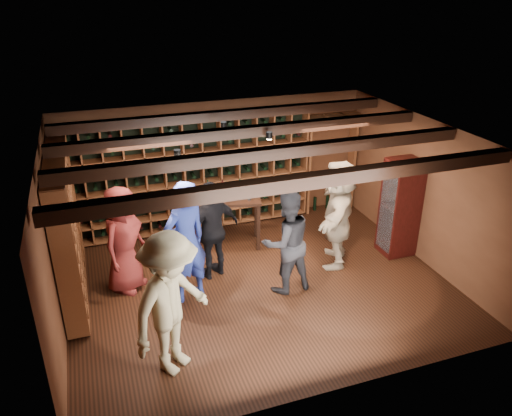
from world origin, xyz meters
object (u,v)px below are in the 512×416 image
object	(u,v)px
guest_beige	(338,213)
man_grey_suit	(286,242)
guest_woman_black	(213,230)
man_blue_shirt	(186,242)
guest_khaki	(171,304)
guest_red_floral	(123,240)
tasting_table	(226,204)
display_cabinet	(400,209)

from	to	relation	value
guest_beige	man_grey_suit	bearing A→B (deg)	-36.18
man_grey_suit	guest_woman_black	bearing A→B (deg)	-44.32
man_blue_shirt	guest_khaki	size ratio (longest dim) A/B	1.01
guest_khaki	man_grey_suit	bearing A→B (deg)	-8.53
guest_khaki	guest_red_floral	bearing A→B (deg)	61.19
guest_woman_black	guest_khaki	xyz separation A→B (m)	(-1.03, -1.98, 0.13)
guest_red_floral	guest_khaki	bearing A→B (deg)	-131.41
guest_woman_black	guest_khaki	size ratio (longest dim) A/B	0.87
guest_beige	tasting_table	bearing A→B (deg)	-97.20
man_grey_suit	guest_woman_black	size ratio (longest dim) A/B	1.01
guest_beige	tasting_table	size ratio (longest dim) A/B	1.37
man_grey_suit	guest_woman_black	distance (m)	1.25
guest_red_floral	guest_woman_black	bearing A→B (deg)	-55.31
man_blue_shirt	guest_woman_black	xyz separation A→B (m)	(0.55, 0.50, -0.14)
guest_woman_black	display_cabinet	bearing A→B (deg)	153.94
guest_red_floral	guest_beige	world-z (taller)	guest_beige
guest_khaki	guest_beige	world-z (taller)	guest_khaki
tasting_table	man_blue_shirt	bearing A→B (deg)	-111.28
man_blue_shirt	guest_beige	world-z (taller)	man_blue_shirt
display_cabinet	man_blue_shirt	bearing A→B (deg)	-177.52
guest_red_floral	tasting_table	bearing A→B (deg)	-27.32
tasting_table	guest_woman_black	bearing A→B (deg)	-103.09
man_grey_suit	guest_khaki	distance (m)	2.34
man_blue_shirt	man_grey_suit	xyz separation A→B (m)	(1.52, -0.29, -0.13)
display_cabinet	guest_red_floral	distance (m)	4.77
guest_beige	tasting_table	world-z (taller)	guest_beige
display_cabinet	tasting_table	xyz separation A→B (m)	(-2.83, 1.29, -0.03)
man_blue_shirt	guest_red_floral	distance (m)	1.05
man_blue_shirt	tasting_table	world-z (taller)	man_blue_shirt
guest_khaki	tasting_table	size ratio (longest dim) A/B	1.41
guest_woman_black	tasting_table	size ratio (longest dim) A/B	1.23
guest_woman_black	guest_khaki	bearing A→B (deg)	42.04
man_grey_suit	guest_woman_black	world-z (taller)	man_grey_suit
guest_woman_black	man_blue_shirt	bearing A→B (deg)	22.02
man_blue_shirt	guest_woman_black	bearing A→B (deg)	-160.34
guest_red_floral	guest_woman_black	distance (m)	1.42
display_cabinet	guest_beige	size ratio (longest dim) A/B	0.93
guest_red_floral	tasting_table	world-z (taller)	guest_red_floral
guest_red_floral	guest_beige	bearing A→B (deg)	-57.68
display_cabinet	tasting_table	size ratio (longest dim) A/B	1.27
display_cabinet	guest_beige	world-z (taller)	guest_beige
man_blue_shirt	guest_red_floral	world-z (taller)	man_blue_shirt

